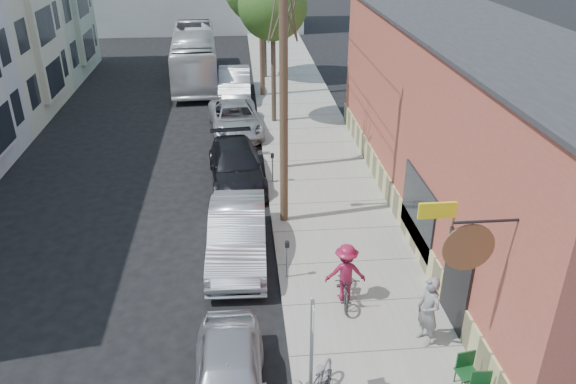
{
  "coord_description": "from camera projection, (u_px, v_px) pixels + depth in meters",
  "views": [
    {
      "loc": [
        1.02,
        -12.49,
        10.07
      ],
      "look_at": [
        2.54,
        4.33,
        1.5
      ],
      "focal_mm": 35.0,
      "sensor_mm": 36.0,
      "label": 1
    }
  ],
  "objects": [
    {
      "name": "ground",
      "position": [
        211.0,
        314.0,
        15.57
      ],
      "size": [
        120.0,
        120.0,
        0.0
      ],
      "primitive_type": "plane",
      "color": "black"
    },
    {
      "name": "sidewalk",
      "position": [
        312.0,
        153.0,
        25.64
      ],
      "size": [
        4.5,
        58.0,
        0.15
      ],
      "primitive_type": "cube",
      "color": "gray",
      "rests_on": "ground"
    },
    {
      "name": "cafe_building",
      "position": [
        473.0,
        129.0,
        19.23
      ],
      "size": [
        6.6,
        20.2,
        6.61
      ],
      "color": "#A44C3C",
      "rests_on": "ground"
    },
    {
      "name": "sign_post",
      "position": [
        312.0,
        342.0,
        11.91
      ],
      "size": [
        0.07,
        0.45,
        2.8
      ],
      "color": "slate",
      "rests_on": "sidewalk"
    },
    {
      "name": "parking_meter_near",
      "position": [
        287.0,
        253.0,
        16.51
      ],
      "size": [
        0.14,
        0.14,
        1.24
      ],
      "color": "slate",
      "rests_on": "sidewalk"
    },
    {
      "name": "parking_meter_far",
      "position": [
        273.0,
        163.0,
        22.37
      ],
      "size": [
        0.14,
        0.14,
        1.24
      ],
      "color": "slate",
      "rests_on": "sidewalk"
    },
    {
      "name": "utility_pole_near",
      "position": [
        282.0,
        74.0,
        17.62
      ],
      "size": [
        3.57,
        0.28,
        10.0
      ],
      "color": "#503A28",
      "rests_on": "sidewalk"
    },
    {
      "name": "utility_pole_far",
      "position": [
        261.0,
        3.0,
        31.03
      ],
      "size": [
        1.8,
        0.28,
        10.0
      ],
      "color": "#503A28",
      "rests_on": "sidewalk"
    },
    {
      "name": "tree_bare",
      "position": [
        283.0,
        104.0,
        22.8
      ],
      "size": [
        0.24,
        0.24,
        5.63
      ],
      "color": "#44392C",
      "rests_on": "sidewalk"
    },
    {
      "name": "tree_leafy_mid",
      "position": [
        273.0,
        6.0,
        26.68
      ],
      "size": [
        3.32,
        3.32,
        7.44
      ],
      "color": "#44392C",
      "rests_on": "sidewalk"
    },
    {
      "name": "patio_chair_a",
      "position": [
        468.0,
        373.0,
        12.8
      ],
      "size": [
        0.57,
        0.57,
        0.88
      ],
      "primitive_type": null,
      "rotation": [
        0.0,
        0.0,
        0.16
      ],
      "color": "#12411D",
      "rests_on": "sidewalk"
    },
    {
      "name": "patron_grey",
      "position": [
        428.0,
        311.0,
        13.95
      ],
      "size": [
        0.67,
        0.82,
        1.93
      ],
      "primitive_type": "imported",
      "rotation": [
        0.0,
        0.0,
        -1.23
      ],
      "color": "gray",
      "rests_on": "sidewalk"
    },
    {
      "name": "cyclist",
      "position": [
        346.0,
        273.0,
        15.56
      ],
      "size": [
        1.17,
        0.72,
        1.76
      ],
      "primitive_type": "imported",
      "rotation": [
        0.0,
        0.0,
        3.09
      ],
      "color": "maroon",
      "rests_on": "sidewalk"
    },
    {
      "name": "cyclist_bike",
      "position": [
        345.0,
        284.0,
        15.73
      ],
      "size": [
        0.85,
        1.96,
        1.0
      ],
      "primitive_type": "imported",
      "rotation": [
        0.0,
        0.0,
        -0.1
      ],
      "color": "black",
      "rests_on": "sidewalk"
    },
    {
      "name": "car_0",
      "position": [
        229.0,
        377.0,
        12.53
      ],
      "size": [
        1.68,
        4.11,
        1.4
      ],
      "primitive_type": "imported",
      "rotation": [
        0.0,
        0.0,
        -0.01
      ],
      "color": "#A6A6AE",
      "rests_on": "ground"
    },
    {
      "name": "car_1",
      "position": [
        238.0,
        235.0,
        17.72
      ],
      "size": [
        1.93,
        5.13,
        1.67
      ],
      "primitive_type": "imported",
      "rotation": [
        0.0,
        0.0,
        -0.03
      ],
      "color": "#B3B4BB",
      "rests_on": "ground"
    },
    {
      "name": "car_2",
      "position": [
        236.0,
        165.0,
        22.74
      ],
      "size": [
        2.52,
        5.3,
        1.49
      ],
      "primitive_type": "imported",
      "rotation": [
        0.0,
        0.0,
        0.09
      ],
      "color": "black",
      "rests_on": "ground"
    },
    {
      "name": "car_3",
      "position": [
        235.0,
        119.0,
        27.83
      ],
      "size": [
        2.94,
        5.44,
        1.45
      ],
      "primitive_type": "imported",
      "rotation": [
        0.0,
        0.0,
        0.1
      ],
      "color": "#A2A4A9",
      "rests_on": "ground"
    },
    {
      "name": "car_4",
      "position": [
        235.0,
        83.0,
        32.95
      ],
      "size": [
        1.83,
        5.19,
        1.71
      ],
      "primitive_type": "imported",
      "rotation": [
        0.0,
        0.0,
        -0.0
      ],
      "color": "#A7A8AF",
      "rests_on": "ground"
    },
    {
      "name": "bus",
      "position": [
        194.0,
        56.0,
        36.06
      ],
      "size": [
        3.19,
        11.37,
        3.13
      ],
      "primitive_type": "imported",
      "rotation": [
        0.0,
        0.0,
        0.05
      ],
      "color": "white",
      "rests_on": "ground"
    }
  ]
}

